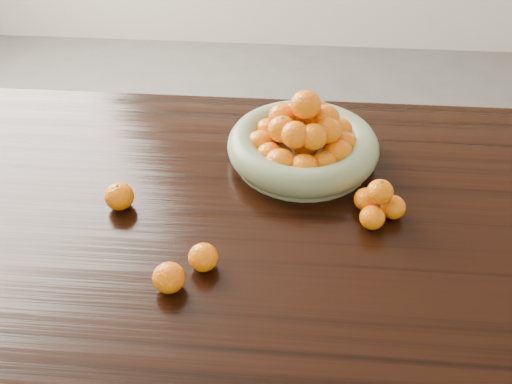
# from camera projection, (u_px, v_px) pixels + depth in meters

# --- Properties ---
(dining_table) EXTENTS (2.00, 1.00, 0.75)m
(dining_table) POSITION_uv_depth(u_px,v_px,m) (270.00, 245.00, 1.29)
(dining_table) COLOR black
(dining_table) RESTS_ON ground
(fruit_bowl) EXTENTS (0.36, 0.36, 0.18)m
(fruit_bowl) POSITION_uv_depth(u_px,v_px,m) (303.00, 142.00, 1.36)
(fruit_bowl) COLOR gray
(fruit_bowl) RESTS_ON dining_table
(orange_pyramid) EXTENTS (0.11, 0.11, 0.10)m
(orange_pyramid) POSITION_uv_depth(u_px,v_px,m) (378.00, 204.00, 1.20)
(orange_pyramid) COLOR orange
(orange_pyramid) RESTS_ON dining_table
(loose_orange_0) EXTENTS (0.06, 0.06, 0.06)m
(loose_orange_0) POSITION_uv_depth(u_px,v_px,m) (119.00, 196.00, 1.23)
(loose_orange_0) COLOR orange
(loose_orange_0) RESTS_ON dining_table
(loose_orange_1) EXTENTS (0.06, 0.06, 0.05)m
(loose_orange_1) POSITION_uv_depth(u_px,v_px,m) (203.00, 257.00, 1.10)
(loose_orange_1) COLOR orange
(loose_orange_1) RESTS_ON dining_table
(loose_orange_2) EXTENTS (0.06, 0.06, 0.06)m
(loose_orange_2) POSITION_uv_depth(u_px,v_px,m) (169.00, 278.00, 1.05)
(loose_orange_2) COLOR orange
(loose_orange_2) RESTS_ON dining_table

